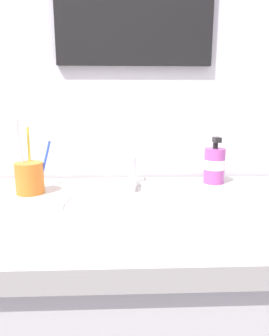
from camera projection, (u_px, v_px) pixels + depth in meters
tiled_wall_back at (134, 81)px, 1.02m from camera, size 2.38×0.04×2.40m
sink_basin at (135, 218)px, 0.78m from camera, size 0.41×0.41×0.11m
faucet at (133, 172)px, 0.95m from camera, size 0.02×0.15×0.10m
toothbrush_cup at (30, 178)px, 0.86m from camera, size 0.08×0.08×0.09m
toothbrush_white at (21, 151)px, 0.86m from camera, size 0.03×0.02×0.21m
toothbrush_yellow at (29, 150)px, 0.88m from camera, size 0.02×0.05×0.21m
toothbrush_blue at (46, 158)px, 0.86m from camera, size 0.06×0.02×0.17m
soap_dispenser at (214, 165)px, 0.97m from camera, size 0.07×0.07×0.15m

